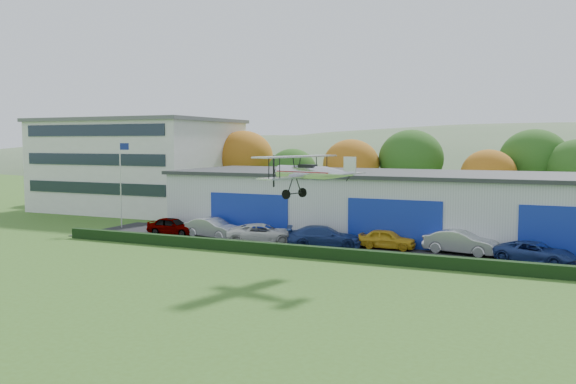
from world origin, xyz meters
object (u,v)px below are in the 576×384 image
at_px(hangar, 411,204).
at_px(car_4, 387,239).
at_px(office_block, 139,164).
at_px(biplane, 309,171).
at_px(car_1, 213,228).
at_px(car_3, 324,237).
at_px(car_5, 461,242).
at_px(car_6, 535,253).
at_px(flagpole, 121,176).
at_px(car_0, 172,226).
at_px(car_2, 263,234).

distance_m(hangar, car_4, 6.92).
bearing_deg(office_block, biplane, -37.56).
bearing_deg(car_1, biplane, -115.25).
bearing_deg(car_3, car_5, -101.22).
height_order(car_4, car_6, car_4).
bearing_deg(car_5, office_block, 79.74).
bearing_deg(hangar, flagpole, -166.49).
height_order(hangar, flagpole, flagpole).
bearing_deg(car_5, car_0, 101.88).
height_order(hangar, car_4, hangar).
distance_m(flagpole, car_6, 34.81).
height_order(flagpole, car_2, flagpole).
distance_m(car_2, car_5, 14.51).
distance_m(car_1, biplane, 15.60).
bearing_deg(car_3, car_6, -109.84).
bearing_deg(hangar, car_1, -152.35).
height_order(office_block, car_3, office_block).
relative_size(car_0, car_6, 0.86).
xyz_separation_m(car_4, biplane, (-2.32, -9.67, 5.34)).
relative_size(car_1, biplane, 0.72).
height_order(car_0, biplane, biplane).
xyz_separation_m(office_block, car_1, (18.53, -14.60, -4.36)).
relative_size(flagpole, biplane, 1.18).
bearing_deg(flagpole, car_4, -1.56).
relative_size(car_0, car_2, 0.78).
distance_m(hangar, car_5, 8.29).
bearing_deg(car_2, car_0, 62.70).
height_order(car_4, biplane, biplane).
xyz_separation_m(car_0, biplane, (15.77, -8.81, 5.31)).
bearing_deg(car_4, hangar, -3.24).
bearing_deg(car_5, flagpole, 98.40).
distance_m(car_0, car_5, 23.28).
relative_size(hangar, office_block, 1.97).
xyz_separation_m(car_3, car_5, (9.54, 1.55, 0.04)).
height_order(office_block, car_6, office_block).
bearing_deg(biplane, hangar, 95.63).
bearing_deg(car_2, car_6, -110.37).
bearing_deg(car_2, biplane, -160.83).
distance_m(car_3, biplane, 10.01).
height_order(car_3, biplane, biplane).
relative_size(car_1, car_2, 0.90).
bearing_deg(flagpole, hangar, 13.51).
bearing_deg(car_6, hangar, 65.53).
bearing_deg(car_6, flagpole, 101.68).
height_order(office_block, car_4, office_block).
distance_m(flagpole, car_0, 7.76).
xyz_separation_m(car_1, car_4, (14.14, 0.93, -0.10)).
relative_size(flagpole, car_0, 1.87).
bearing_deg(biplane, car_1, 158.39).
height_order(office_block, car_0, office_block).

